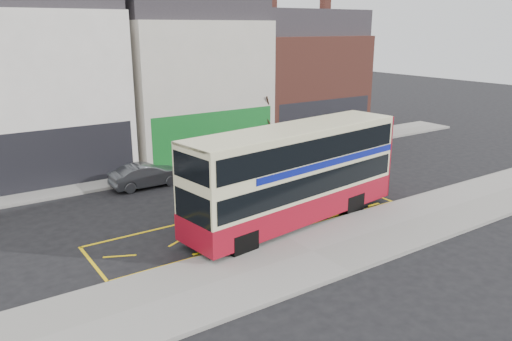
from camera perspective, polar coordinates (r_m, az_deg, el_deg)
ground at (r=20.58m, az=2.28°, el=-7.26°), size 120.00×120.00×0.00m
pavement at (r=18.92m, az=6.48°, el=-9.30°), size 40.00×4.00×0.15m
kerb at (r=20.27m, az=2.92°, el=-7.41°), size 40.00×0.15×0.15m
far_pavement at (r=29.60m, az=-10.47°, el=0.02°), size 50.00×3.00×0.15m
road_markings at (r=21.78m, az=-0.23°, el=-5.87°), size 14.00×3.40×0.01m
terrace_left at (r=30.80m, az=-23.62°, el=9.54°), size 8.00×8.01×11.80m
terrace_green_shop at (r=33.70m, az=-8.22°, el=10.74°), size 9.00×8.01×11.30m
terrace_right at (r=38.55m, az=4.10°, el=10.79°), size 9.00×8.01×10.30m
double_decker_bus at (r=21.11m, az=4.53°, el=-0.32°), size 10.71×3.72×4.19m
bus_stop_post at (r=18.54m, az=0.18°, el=-3.88°), size 0.69×0.14×2.76m
car_grey at (r=26.85m, az=-12.39°, el=-0.54°), size 3.80×1.34×1.25m
car_white at (r=31.02m, az=-0.17°, el=2.17°), size 4.89×2.97×1.33m
street_tree_right at (r=33.07m, az=0.70°, el=7.79°), size 2.28×2.28×4.92m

